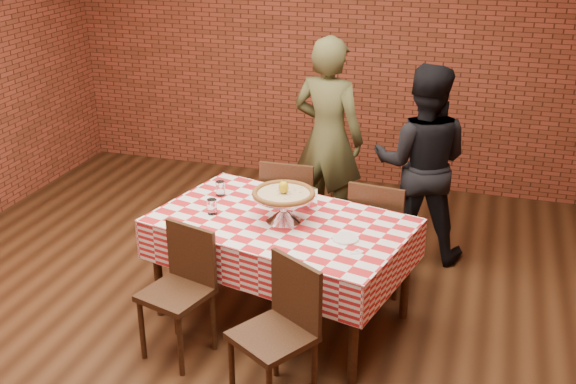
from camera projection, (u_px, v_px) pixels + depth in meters
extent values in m
plane|color=black|center=(222.00, 330.00, 4.78)|extent=(6.00, 6.00, 0.00)
plane|color=brown|center=(330.00, 41.00, 6.85)|extent=(5.50, 0.00, 5.50)
cube|color=#412615|center=(282.00, 269.00, 4.80)|extent=(1.86, 1.36, 0.75)
cylinder|color=beige|center=(284.00, 194.00, 4.57)|extent=(0.58, 0.58, 0.03)
ellipsoid|color=#DCC60A|center=(284.00, 187.00, 4.55)|extent=(0.09, 0.09, 0.09)
cylinder|color=white|center=(212.00, 207.00, 4.72)|extent=(0.08, 0.08, 0.11)
cylinder|color=white|center=(220.00, 188.00, 5.02)|extent=(0.08, 0.08, 0.11)
cylinder|color=white|center=(345.00, 239.00, 4.38)|extent=(0.20, 0.20, 0.01)
cube|color=white|center=(354.00, 253.00, 4.21)|extent=(0.06, 0.05, 0.00)
cube|color=white|center=(359.00, 251.00, 4.23)|extent=(0.06, 0.05, 0.00)
cube|color=silver|center=(308.00, 198.00, 4.81)|extent=(0.13, 0.12, 0.15)
imported|color=#4B4C2A|center=(328.00, 138.00, 5.87)|extent=(0.71, 0.54, 1.75)
imported|color=black|center=(421.00, 164.00, 5.50)|extent=(0.82, 0.65, 1.61)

